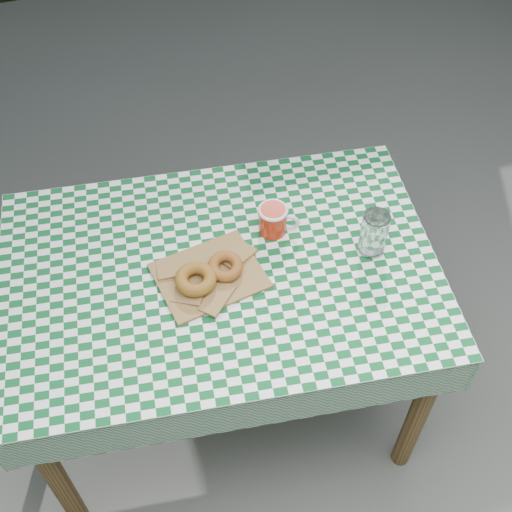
% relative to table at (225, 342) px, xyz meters
% --- Properties ---
extents(ground, '(60.00, 60.00, 0.00)m').
position_rel_table_xyz_m(ground, '(-0.12, 0.13, -0.38)').
color(ground, '#575751').
rests_on(ground, ground).
extents(table, '(1.29, 0.93, 0.75)m').
position_rel_table_xyz_m(table, '(0.00, 0.00, 0.00)').
color(table, '#4F311B').
rests_on(table, ground).
extents(tablecloth, '(1.31, 0.95, 0.01)m').
position_rel_table_xyz_m(tablecloth, '(0.00, -0.00, 0.38)').
color(tablecloth, '#0C4D22').
rests_on(tablecloth, table).
extents(paper_bag, '(0.32, 0.27, 0.02)m').
position_rel_table_xyz_m(paper_bag, '(-0.03, -0.01, 0.39)').
color(paper_bag, olive).
rests_on(paper_bag, tablecloth).
extents(bagel_front, '(0.12, 0.12, 0.04)m').
position_rel_table_xyz_m(bagel_front, '(-0.08, -0.04, 0.41)').
color(bagel_front, brown).
rests_on(bagel_front, paper_bag).
extents(bagel_back, '(0.11, 0.11, 0.03)m').
position_rel_table_xyz_m(bagel_back, '(0.01, -0.02, 0.41)').
color(bagel_back, brown).
rests_on(bagel_back, paper_bag).
extents(coffee_mug, '(0.22, 0.22, 0.09)m').
position_rel_table_xyz_m(coffee_mug, '(0.19, 0.10, 0.43)').
color(coffee_mug, '#A9200A').
rests_on(coffee_mug, tablecloth).
extents(drinking_glass, '(0.09, 0.09, 0.14)m').
position_rel_table_xyz_m(drinking_glass, '(0.44, -0.05, 0.45)').
color(drinking_glass, silver).
rests_on(drinking_glass, tablecloth).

